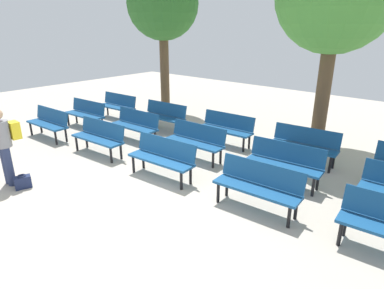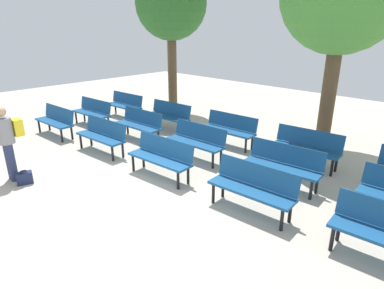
{
  "view_description": "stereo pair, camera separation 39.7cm",
  "coord_description": "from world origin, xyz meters",
  "px_view_note": "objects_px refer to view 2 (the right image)",
  "views": [
    {
      "loc": [
        4.75,
        -3.04,
        3.22
      ],
      "look_at": [
        0.0,
        2.42,
        0.55
      ],
      "focal_mm": 30.53,
      "sensor_mm": 36.0,
      "label": 1
    },
    {
      "loc": [
        5.04,
        -2.77,
        3.22
      ],
      "look_at": [
        0.0,
        2.42,
        0.55
      ],
      "focal_mm": 30.53,
      "sensor_mm": 36.0,
      "label": 2
    }
  ],
  "objects_px": {
    "bench_r0_c1": "(102,134)",
    "bench_r1_c3": "(283,163)",
    "bench_r0_c2": "(161,155)",
    "handbag": "(25,178)",
    "bench_r0_c0": "(56,119)",
    "bench_r2_c0": "(125,104)",
    "bench_r1_c0": "(93,111)",
    "bench_r2_c2": "(229,128)",
    "visitor_with_backpack": "(8,139)",
    "bench_r1_c1": "(140,123)",
    "tree_0": "(171,5)",
    "bench_r1_c2": "(197,139)",
    "bench_r2_c1": "(169,114)",
    "bench_r2_c3": "(307,146)",
    "bench_r0_c3": "(253,186)"
  },
  "relations": [
    {
      "from": "bench_r1_c3",
      "to": "bench_r2_c2",
      "type": "xyz_separation_m",
      "value": [
        -2.35,
        1.18,
        0.0
      ]
    },
    {
      "from": "bench_r0_c2",
      "to": "bench_r1_c3",
      "type": "bearing_deg",
      "value": 30.13
    },
    {
      "from": "tree_0",
      "to": "handbag",
      "type": "relative_size",
      "value": 14.48
    },
    {
      "from": "bench_r1_c3",
      "to": "bench_r2_c1",
      "type": "distance_m",
      "value": 4.74
    },
    {
      "from": "bench_r1_c2",
      "to": "bench_r2_c2",
      "type": "distance_m",
      "value": 1.36
    },
    {
      "from": "bench_r0_c1",
      "to": "bench_r2_c1",
      "type": "relative_size",
      "value": 1.0
    },
    {
      "from": "bench_r0_c2",
      "to": "handbag",
      "type": "relative_size",
      "value": 4.55
    },
    {
      "from": "bench_r0_c0",
      "to": "bench_r2_c0",
      "type": "relative_size",
      "value": 1.0
    },
    {
      "from": "bench_r1_c2",
      "to": "visitor_with_backpack",
      "type": "height_order",
      "value": "visitor_with_backpack"
    },
    {
      "from": "bench_r1_c0",
      "to": "bench_r2_c2",
      "type": "height_order",
      "value": "same"
    },
    {
      "from": "bench_r2_c1",
      "to": "bench_r1_c3",
      "type": "bearing_deg",
      "value": -15.85
    },
    {
      "from": "bench_r0_c1",
      "to": "bench_r1_c0",
      "type": "height_order",
      "value": "same"
    },
    {
      "from": "bench_r1_c1",
      "to": "bench_r2_c3",
      "type": "relative_size",
      "value": 0.99
    },
    {
      "from": "bench_r2_c1",
      "to": "bench_r2_c0",
      "type": "bearing_deg",
      "value": 179.21
    },
    {
      "from": "bench_r1_c1",
      "to": "bench_r1_c3",
      "type": "distance_m",
      "value": 4.54
    },
    {
      "from": "bench_r1_c1",
      "to": "bench_r2_c1",
      "type": "height_order",
      "value": "same"
    },
    {
      "from": "bench_r1_c2",
      "to": "bench_r1_c1",
      "type": "bearing_deg",
      "value": -179.87
    },
    {
      "from": "bench_r1_c0",
      "to": "visitor_with_backpack",
      "type": "bearing_deg",
      "value": -58.22
    },
    {
      "from": "bench_r1_c3",
      "to": "visitor_with_backpack",
      "type": "distance_m",
      "value": 5.85
    },
    {
      "from": "bench_r2_c1",
      "to": "visitor_with_backpack",
      "type": "height_order",
      "value": "visitor_with_backpack"
    },
    {
      "from": "bench_r0_c1",
      "to": "bench_r1_c3",
      "type": "bearing_deg",
      "value": 15.6
    },
    {
      "from": "bench_r0_c1",
      "to": "bench_r1_c1",
      "type": "distance_m",
      "value": 1.32
    },
    {
      "from": "bench_r0_c2",
      "to": "bench_r1_c1",
      "type": "distance_m",
      "value": 2.66
    },
    {
      "from": "bench_r0_c1",
      "to": "bench_r1_c1",
      "type": "xyz_separation_m",
      "value": [
        -0.13,
        1.32,
        0.0
      ]
    },
    {
      "from": "bench_r0_c3",
      "to": "bench_r1_c3",
      "type": "relative_size",
      "value": 0.99
    },
    {
      "from": "handbag",
      "to": "tree_0",
      "type": "bearing_deg",
      "value": 109.61
    },
    {
      "from": "bench_r2_c0",
      "to": "bench_r2_c2",
      "type": "height_order",
      "value": "same"
    },
    {
      "from": "bench_r2_c2",
      "to": "tree_0",
      "type": "xyz_separation_m",
      "value": [
        -3.94,
        1.48,
        3.37
      ]
    },
    {
      "from": "bench_r2_c2",
      "to": "bench_r2_c3",
      "type": "height_order",
      "value": "same"
    },
    {
      "from": "bench_r2_c2",
      "to": "visitor_with_backpack",
      "type": "xyz_separation_m",
      "value": [
        -2.03,
        -5.03,
        0.43
      ]
    },
    {
      "from": "bench_r1_c1",
      "to": "tree_0",
      "type": "relative_size",
      "value": 0.31
    },
    {
      "from": "bench_r0_c0",
      "to": "bench_r1_c2",
      "type": "xyz_separation_m",
      "value": [
        4.34,
        1.66,
        0.0
      ]
    },
    {
      "from": "bench_r1_c0",
      "to": "bench_r2_c2",
      "type": "xyz_separation_m",
      "value": [
        4.45,
        1.69,
        0.0
      ]
    },
    {
      "from": "handbag",
      "to": "bench_r1_c3",
      "type": "bearing_deg",
      "value": 43.55
    },
    {
      "from": "bench_r0_c0",
      "to": "bench_r0_c3",
      "type": "relative_size",
      "value": 1.0
    },
    {
      "from": "bench_r1_c3",
      "to": "bench_r2_c1",
      "type": "xyz_separation_m",
      "value": [
        -4.64,
        0.97,
        0.0
      ]
    },
    {
      "from": "bench_r2_c2",
      "to": "bench_r0_c3",
      "type": "bearing_deg",
      "value": -48.42
    },
    {
      "from": "bench_r1_c1",
      "to": "bench_r2_c2",
      "type": "distance_m",
      "value": 2.63
    },
    {
      "from": "bench_r1_c2",
      "to": "bench_r2_c3",
      "type": "distance_m",
      "value": 2.65
    },
    {
      "from": "bench_r0_c1",
      "to": "tree_0",
      "type": "bearing_deg",
      "value": 109.42
    },
    {
      "from": "bench_r2_c2",
      "to": "visitor_with_backpack",
      "type": "relative_size",
      "value": 0.98
    },
    {
      "from": "bench_r0_c3",
      "to": "tree_0",
      "type": "bearing_deg",
      "value": 144.13
    },
    {
      "from": "visitor_with_backpack",
      "to": "bench_r2_c1",
      "type": "bearing_deg",
      "value": -84.69
    },
    {
      "from": "bench_r1_c0",
      "to": "bench_r1_c2",
      "type": "distance_m",
      "value": 4.49
    },
    {
      "from": "tree_0",
      "to": "bench_r0_c2",
      "type": "bearing_deg",
      "value": -45.17
    },
    {
      "from": "bench_r0_c2",
      "to": "bench_r2_c1",
      "type": "xyz_separation_m",
      "value": [
        -2.48,
        2.46,
        0.0
      ]
    },
    {
      "from": "bench_r0_c2",
      "to": "bench_r1_c0",
      "type": "relative_size",
      "value": 1.0
    },
    {
      "from": "visitor_with_backpack",
      "to": "handbag",
      "type": "distance_m",
      "value": 0.89
    },
    {
      "from": "bench_r0_c1",
      "to": "bench_r2_c2",
      "type": "relative_size",
      "value": 1.0
    },
    {
      "from": "bench_r0_c0",
      "to": "tree_0",
      "type": "relative_size",
      "value": 0.31
    }
  ]
}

